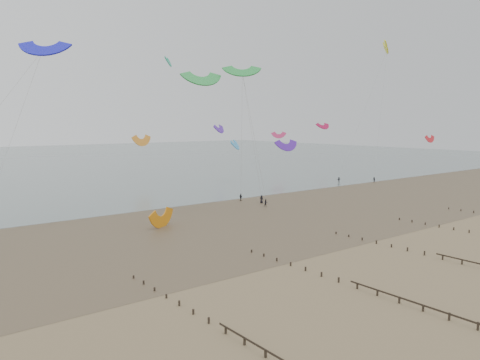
# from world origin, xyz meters

# --- Properties ---
(ground) EXTENTS (500.00, 500.00, 0.00)m
(ground) POSITION_xyz_m (0.00, 0.00, 0.00)
(ground) COLOR brown
(ground) RESTS_ON ground
(sea_and_shore) EXTENTS (500.00, 665.00, 0.03)m
(sea_and_shore) POSITION_xyz_m (-4.08, 34.40, 0.01)
(sea_and_shore) COLOR #475654
(sea_and_shore) RESTS_ON ground
(kitesurfers) EXTENTS (107.30, 18.89, 1.83)m
(kitesurfers) POSITION_xyz_m (24.62, 47.66, 0.84)
(kitesurfers) COLOR black
(kitesurfers) RESTS_ON ground
(grounded_kite) EXTENTS (7.93, 7.41, 3.48)m
(grounded_kite) POSITION_xyz_m (-16.12, 34.21, 0.00)
(grounded_kite) COLOR orange
(grounded_kite) RESTS_ON ground
(kites_airborne) EXTENTS (257.13, 114.33, 36.44)m
(kites_airborne) POSITION_xyz_m (-18.00, 84.52, 22.46)
(kites_airborne) COLOR #A80E3E
(kites_airborne) RESTS_ON ground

